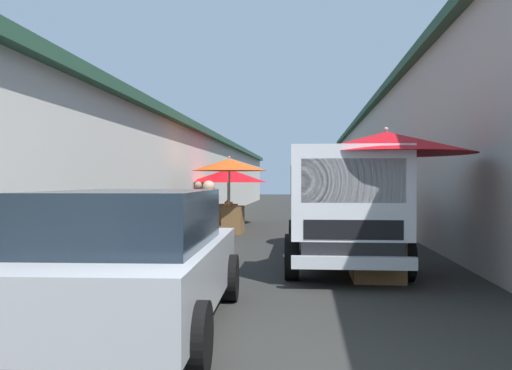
% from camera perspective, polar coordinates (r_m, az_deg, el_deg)
% --- Properties ---
extents(ground, '(90.00, 90.00, 0.00)m').
position_cam_1_polar(ground, '(17.47, 3.69, -4.67)').
color(ground, '#282826').
extents(building_left_whitewash, '(49.80, 7.50, 3.51)m').
position_cam_1_polar(building_left_whitewash, '(20.97, -15.13, 0.99)').
color(building_left_whitewash, beige).
rests_on(building_left_whitewash, ground).
extents(building_right_concrete, '(49.80, 7.50, 4.84)m').
position_cam_1_polar(building_right_concrete, '(20.66, 23.22, 2.82)').
color(building_right_concrete, '#A39E93').
rests_on(building_right_concrete, ground).
extents(fruit_stall_mid_lane, '(2.22, 2.22, 2.29)m').
position_cam_1_polar(fruit_stall_mid_lane, '(15.64, -2.80, 0.97)').
color(fruit_stall_mid_lane, '#9E9EA3').
rests_on(fruit_stall_mid_lane, ground).
extents(fruit_stall_near_right, '(2.80, 2.80, 2.42)m').
position_cam_1_polar(fruit_stall_near_right, '(8.78, 13.63, 2.33)').
color(fruit_stall_near_right, '#9E9EA3').
rests_on(fruit_stall_near_right, ground).
extents(fruit_stall_near_left, '(2.85, 2.85, 2.08)m').
position_cam_1_polar(fruit_stall_near_left, '(19.13, -3.03, 0.67)').
color(fruit_stall_near_left, '#9E9EA3').
rests_on(fruit_stall_near_left, ground).
extents(fruit_stall_far_right, '(2.41, 2.41, 2.10)m').
position_cam_1_polar(fruit_stall_far_right, '(12.84, 9.54, 0.45)').
color(fruit_stall_far_right, '#9E9EA3').
rests_on(fruit_stall_far_right, ground).
extents(hatchback_car, '(3.98, 2.06, 1.45)m').
position_cam_1_polar(hatchback_car, '(5.72, -12.91, -7.73)').
color(hatchback_car, '#ADAFB5').
rests_on(hatchback_car, ground).
extents(delivery_truck, '(4.94, 2.01, 2.08)m').
position_cam_1_polar(delivery_truck, '(9.07, 9.50, -2.80)').
color(delivery_truck, black).
rests_on(delivery_truck, ground).
extents(vendor_by_crates, '(0.63, 0.22, 1.56)m').
position_cam_1_polar(vendor_by_crates, '(9.11, -5.10, -3.72)').
color(vendor_by_crates, '#665B4C').
rests_on(vendor_by_crates, ground).
extents(vendor_in_shade, '(0.44, 0.49, 1.54)m').
position_cam_1_polar(vendor_in_shade, '(14.75, -6.22, -2.18)').
color(vendor_in_shade, navy).
rests_on(vendor_in_shade, ground).
extents(parked_scooter, '(1.69, 0.32, 1.14)m').
position_cam_1_polar(parked_scooter, '(19.42, 9.10, -2.84)').
color(parked_scooter, black).
rests_on(parked_scooter, ground).
extents(plastic_stool, '(0.30, 0.30, 0.43)m').
position_cam_1_polar(plastic_stool, '(16.89, 9.66, -3.74)').
color(plastic_stool, red).
rests_on(plastic_stool, ground).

